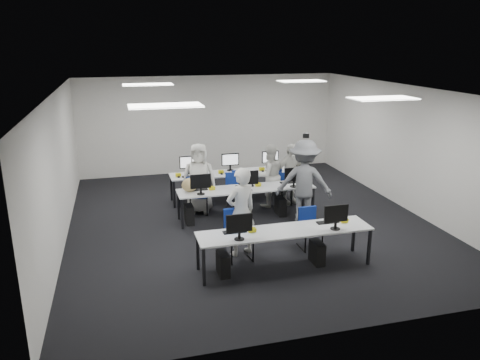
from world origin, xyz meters
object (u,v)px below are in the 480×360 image
object	(u,v)px
chair_7	(284,192)
student_2	(199,178)
chair_1	(310,236)
chair_0	(238,244)
photographer	(304,182)
student_1	(269,176)
student_3	(290,174)
chair_3	(241,197)
chair_6	(234,194)
chair_4	(279,193)
desk_mid	(246,190)
student_0	(241,212)
desk_front	(285,233)
chair_2	(199,202)
chair_5	(191,198)

from	to	relation	value
chair_7	student_2	size ratio (longest dim) A/B	0.49
student_2	chair_1	bearing A→B (deg)	-41.67
chair_0	photographer	xyz separation A→B (m)	(1.91, 1.43, 0.66)
student_1	student_3	bearing A→B (deg)	179.20
chair_7	chair_3	bearing A→B (deg)	-149.56
chair_0	chair_6	bearing A→B (deg)	72.42
chair_4	desk_mid	bearing A→B (deg)	-167.80
student_1	student_3	xyz separation A→B (m)	(0.58, 0.07, -0.02)
desk_mid	chair_7	distance (m)	1.55
chair_0	student_1	distance (m)	3.11
chair_1	student_0	xyz separation A→B (m)	(-1.41, 0.08, 0.62)
desk_front	chair_7	bearing A→B (deg)	70.14
chair_1	photographer	xyz separation A→B (m)	(0.40, 1.33, 0.70)
chair_0	chair_3	bearing A→B (deg)	69.45
desk_front	chair_3	world-z (taller)	chair_3
chair_0	photographer	world-z (taller)	photographer
chair_7	chair_2	bearing A→B (deg)	-153.54
chair_2	photographer	size ratio (longest dim) A/B	0.46
chair_2	photographer	world-z (taller)	photographer
desk_front	student_3	size ratio (longest dim) A/B	2.07
desk_front	chair_4	bearing A→B (deg)	72.19
desk_front	photographer	world-z (taller)	photographer
student_2	photographer	world-z (taller)	photographer
chair_0	chair_3	distance (m)	2.76
desk_front	desk_mid	bearing A→B (deg)	90.00
chair_0	student_2	distance (m)	2.76
desk_mid	photographer	bearing A→B (deg)	-26.91
chair_7	student_2	world-z (taller)	student_2
desk_front	chair_7	size ratio (longest dim) A/B	3.85
chair_0	chair_5	xyz separation A→B (m)	(-0.43, 2.91, -0.02)
chair_6	student_2	xyz separation A→B (m)	(-0.94, -0.28, 0.56)
chair_0	desk_front	bearing A→B (deg)	-43.07
chair_5	student_3	world-z (taller)	student_3
chair_1	student_2	bearing A→B (deg)	123.53
chair_4	photographer	xyz separation A→B (m)	(0.13, -1.28, 0.67)
desk_mid	student_1	size ratio (longest dim) A/B	2.02
desk_front	student_0	xyz separation A→B (m)	(-0.62, 0.75, 0.19)
photographer	student_3	bearing A→B (deg)	-74.70
desk_mid	student_0	xyz separation A→B (m)	(-0.62, -1.85, 0.19)
desk_front	chair_0	size ratio (longest dim) A/B	3.35
desk_mid	chair_5	xyz separation A→B (m)	(-1.16, 0.88, -0.39)
desk_front	chair_1	xyz separation A→B (m)	(0.78, 0.67, -0.42)
student_1	chair_4	bearing A→B (deg)	176.30
student_0	chair_2	bearing A→B (deg)	-100.11
chair_1	chair_2	distance (m)	3.11
chair_0	student_0	bearing A→B (deg)	54.91
chair_0	chair_7	distance (m)	3.47
desk_front	student_2	world-z (taller)	student_2
student_2	chair_0	bearing A→B (deg)	-70.39
chair_1	student_3	size ratio (longest dim) A/B	0.53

